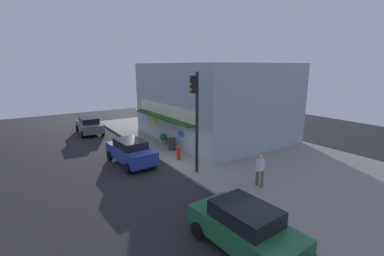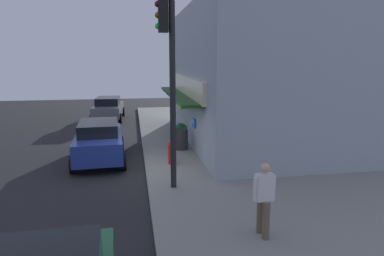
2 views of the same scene
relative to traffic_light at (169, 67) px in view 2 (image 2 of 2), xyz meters
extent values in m
plane|color=#232326|center=(-2.15, -0.71, -3.85)|extent=(49.11, 49.11, 0.00)
cube|color=gray|center=(-2.15, 5.28, -3.78)|extent=(32.74, 11.99, 0.13)
cube|color=#9EA8B2|center=(-6.26, 6.19, -0.54)|extent=(11.93, 9.36, 6.36)
cube|color=beige|center=(-6.26, 1.43, -1.02)|extent=(9.06, 0.16, 0.85)
cube|color=#194719|center=(-6.26, 1.08, -1.47)|extent=(8.59, 0.90, 0.12)
cube|color=yellow|center=(-8.39, 1.45, -2.23)|extent=(0.79, 0.08, 0.43)
cube|color=blue|center=(-4.06, 1.45, -2.45)|extent=(0.52, 0.08, 0.37)
cylinder|color=black|center=(0.00, 0.10, -0.79)|extent=(0.18, 0.18, 5.85)
cube|color=black|center=(0.00, -0.15, 1.46)|extent=(0.32, 0.28, 0.95)
sphere|color=maroon|center=(0.00, -0.30, 1.76)|extent=(0.18, 0.18, 0.18)
sphere|color=brown|center=(0.00, -0.30, 1.46)|extent=(0.18, 0.18, 0.18)
sphere|color=#1ED83F|center=(0.00, -0.30, 1.16)|extent=(0.18, 0.18, 0.18)
cylinder|color=red|center=(-2.46, 0.31, -3.34)|extent=(0.25, 0.25, 0.75)
sphere|color=red|center=(-2.46, 0.31, -2.90)|extent=(0.22, 0.22, 0.22)
cylinder|color=red|center=(-2.65, 0.31, -3.31)|extent=(0.12, 0.10, 0.10)
cylinder|color=red|center=(-2.28, 0.31, -3.31)|extent=(0.12, 0.10, 0.10)
cylinder|color=#2D2D2D|center=(-4.57, 1.00, -3.27)|extent=(0.55, 0.55, 0.89)
cylinder|color=brown|center=(3.56, 1.74, -3.29)|extent=(0.17, 0.17, 0.86)
cylinder|color=brown|center=(3.26, 1.71, -3.29)|extent=(0.17, 0.17, 0.86)
cube|color=silver|center=(3.41, 1.73, -2.55)|extent=(0.27, 0.42, 0.60)
sphere|color=tan|center=(3.41, 1.73, -2.11)|extent=(0.22, 0.22, 0.22)
cylinder|color=silver|center=(3.39, 1.94, -2.58)|extent=(0.11, 0.11, 0.54)
cylinder|color=silver|center=(3.43, 1.51, -2.58)|extent=(0.11, 0.11, 0.54)
cylinder|color=brown|center=(-7.57, 1.83, -3.51)|extent=(0.39, 0.39, 0.42)
sphere|color=#1E6628|center=(-7.57, 1.83, -3.02)|extent=(0.65, 0.65, 0.65)
cylinder|color=gray|center=(-6.42, 1.22, -3.55)|extent=(0.48, 0.48, 0.34)
sphere|color=#1E6628|center=(-6.42, 1.22, -3.14)|extent=(0.55, 0.55, 0.55)
cube|color=slate|center=(-13.80, -2.74, -3.17)|extent=(4.18, 1.95, 0.72)
cube|color=black|center=(-13.80, -2.74, -2.56)|extent=(2.28, 1.59, 0.50)
cylinder|color=black|center=(-12.33, -1.92, -3.53)|extent=(0.65, 0.25, 0.64)
cylinder|color=black|center=(-12.41, -3.69, -3.53)|extent=(0.65, 0.25, 0.64)
cylinder|color=black|center=(-15.20, -1.79, -3.53)|extent=(0.65, 0.25, 0.64)
cylinder|color=black|center=(-15.28, -3.56, -3.53)|extent=(0.65, 0.25, 0.64)
cube|color=navy|center=(-3.86, -2.49, -3.12)|extent=(4.36, 2.01, 0.82)
cube|color=black|center=(-3.86, -2.49, -2.48)|extent=(2.38, 1.62, 0.47)
cylinder|color=black|center=(-2.42, -1.52, -3.53)|extent=(0.65, 0.25, 0.64)
cylinder|color=black|center=(-2.32, -3.30, -3.53)|extent=(0.65, 0.25, 0.64)
cylinder|color=black|center=(-5.40, -1.68, -3.53)|extent=(0.65, 0.25, 0.64)
cylinder|color=black|center=(-5.31, -3.46, -3.53)|extent=(0.65, 0.25, 0.64)
camera|label=1|loc=(12.41, -8.53, 2.45)|focal=25.31mm
camera|label=2|loc=(10.34, -1.09, 0.24)|focal=32.57mm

